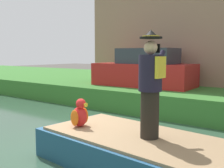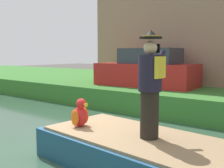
{
  "view_description": "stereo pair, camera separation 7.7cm",
  "coord_description": "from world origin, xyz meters",
  "views": [
    {
      "loc": [
        -4.1,
        -4.29,
        2.16
      ],
      "look_at": [
        -0.1,
        -1.23,
        1.61
      ],
      "focal_mm": 44.26,
      "sensor_mm": 36.0,
      "label": 1
    },
    {
      "loc": [
        -4.05,
        -4.35,
        2.16
      ],
      "look_at": [
        -0.1,
        -1.23,
        1.61
      ],
      "focal_mm": 44.26,
      "sensor_mm": 36.0,
      "label": 2
    }
  ],
  "objects": [
    {
      "name": "ground_plane",
      "position": [
        0.0,
        0.0,
        0.0
      ],
      "size": [
        80.0,
        80.0,
        0.0
      ],
      "primitive_type": "plane",
      "color": "#4C4742"
    },
    {
      "name": "canal_water",
      "position": [
        0.0,
        0.0,
        0.05
      ],
      "size": [
        6.95,
        48.0,
        0.1
      ],
      "primitive_type": "cube",
      "color": "#33513D",
      "rests_on": "ground"
    },
    {
      "name": "grass_bank_far",
      "position": [
        8.13,
        0.0,
        0.44
      ],
      "size": [
        9.3,
        48.0,
        0.88
      ],
      "primitive_type": "cube",
      "color": "#38752D",
      "rests_on": "ground"
    },
    {
      "name": "boat",
      "position": [
        0.0,
        -1.91,
        0.4
      ],
      "size": [
        2.15,
        4.34,
        0.61
      ],
      "color": "#23517A",
      "rests_on": "canal_water"
    },
    {
      "name": "person_pirate",
      "position": [
        0.01,
        -1.98,
        1.64
      ],
      "size": [
        0.61,
        0.42,
        1.85
      ],
      "rotation": [
        0.0,
        0.0,
        -0.13
      ],
      "color": "black",
      "rests_on": "boat"
    },
    {
      "name": "parrot_plush",
      "position": [
        -0.2,
        -0.49,
        0.95
      ],
      "size": [
        0.36,
        0.35,
        0.57
      ],
      "color": "red",
      "rests_on": "boat"
    },
    {
      "name": "parked_car_red",
      "position": [
        5.43,
        1.38,
        1.5
      ],
      "size": [
        1.91,
        4.09,
        1.5
      ],
      "color": "red",
      "rests_on": "grass_bank_far"
    }
  ]
}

